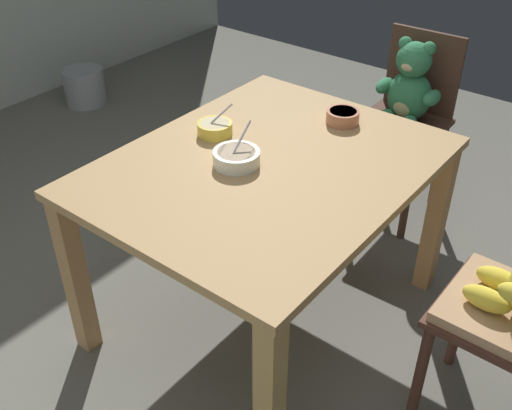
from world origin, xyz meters
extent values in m
cube|color=#67665D|center=(0.00, 0.00, -0.02)|extent=(5.20, 5.20, 0.04)
cube|color=tan|center=(0.00, 0.00, 0.69)|extent=(1.19, 0.95, 0.03)
cube|color=tan|center=(-0.55, -0.43, 0.34)|extent=(0.07, 0.07, 0.67)
cube|color=#B27F4B|center=(0.55, -0.43, 0.34)|extent=(0.07, 0.07, 0.67)
cube|color=#AF8253|center=(-0.55, 0.43, 0.34)|extent=(0.07, 0.07, 0.67)
cube|color=tan|center=(0.55, 0.43, 0.34)|extent=(0.07, 0.07, 0.67)
cube|color=#472A1F|center=(0.05, -0.85, 0.46)|extent=(0.38, 0.37, 0.02)
cylinder|color=#472A1F|center=(0.21, -0.69, 0.22)|extent=(0.04, 0.04, 0.45)
cylinder|color=#472A1F|center=(-0.10, -0.69, 0.22)|extent=(0.04, 0.04, 0.45)
cube|color=tan|center=(0.05, -0.85, 0.49)|extent=(0.35, 0.34, 0.03)
ellipsoid|color=gold|center=(0.11, -0.80, 0.54)|extent=(0.07, 0.14, 0.07)
ellipsoid|color=gold|center=(0.00, -0.80, 0.54)|extent=(0.07, 0.14, 0.07)
cube|color=#482E22|center=(0.97, -0.03, 0.46)|extent=(0.43, 0.40, 0.02)
cube|color=#482E22|center=(1.17, -0.03, 0.66)|extent=(0.03, 0.35, 0.39)
cylinder|color=#482E22|center=(0.78, 0.12, 0.22)|extent=(0.04, 0.04, 0.45)
cylinder|color=#482E22|center=(0.79, -0.20, 0.22)|extent=(0.04, 0.04, 0.45)
cylinder|color=#482E22|center=(1.14, 0.13, 0.22)|extent=(0.04, 0.04, 0.45)
cylinder|color=#482E22|center=(1.15, -0.19, 0.22)|extent=(0.04, 0.04, 0.45)
ellipsoid|color=#358153|center=(1.04, -0.03, 0.59)|extent=(0.18, 0.21, 0.24)
ellipsoid|color=beige|center=(0.98, -0.03, 0.57)|extent=(0.06, 0.11, 0.14)
sphere|color=#358153|center=(1.03, -0.03, 0.76)|extent=(0.16, 0.16, 0.16)
ellipsoid|color=beige|center=(0.97, -0.03, 0.75)|extent=(0.06, 0.06, 0.05)
sphere|color=#358153|center=(1.04, 0.02, 0.82)|extent=(0.06, 0.06, 0.06)
sphere|color=#358153|center=(1.04, -0.09, 0.82)|extent=(0.06, 0.06, 0.06)
ellipsoid|color=#358153|center=(1.01, 0.08, 0.62)|extent=(0.13, 0.07, 0.07)
ellipsoid|color=#358153|center=(1.02, -0.15, 0.62)|extent=(0.13, 0.07, 0.07)
ellipsoid|color=#358153|center=(0.92, 0.02, 0.50)|extent=(0.16, 0.08, 0.07)
ellipsoid|color=#358153|center=(0.92, -0.09, 0.50)|extent=(0.16, 0.08, 0.07)
cylinder|color=gold|center=(0.04, 0.28, 0.73)|extent=(0.13, 0.13, 0.05)
cylinder|color=gold|center=(0.04, 0.28, 0.71)|extent=(0.07, 0.07, 0.01)
cylinder|color=beige|center=(0.04, 0.28, 0.75)|extent=(0.11, 0.11, 0.01)
cylinder|color=#BCBCC1|center=(0.07, 0.26, 0.78)|extent=(0.08, 0.05, 0.07)
ellipsoid|color=#BCBCC1|center=(0.04, 0.28, 0.74)|extent=(0.04, 0.03, 0.01)
cylinder|color=#BB7453|center=(0.41, -0.04, 0.73)|extent=(0.13, 0.13, 0.05)
cylinder|color=#BB7453|center=(0.41, -0.04, 0.71)|extent=(0.07, 0.07, 0.01)
cylinder|color=beige|center=(0.41, -0.04, 0.75)|extent=(0.10, 0.10, 0.01)
cylinder|color=white|center=(-0.07, 0.08, 0.73)|extent=(0.16, 0.16, 0.05)
cylinder|color=white|center=(-0.07, 0.08, 0.71)|extent=(0.09, 0.09, 0.01)
cylinder|color=#C7AE8C|center=(-0.07, 0.08, 0.75)|extent=(0.13, 0.13, 0.01)
cylinder|color=#BCBCC1|center=(-0.04, 0.08, 0.79)|extent=(0.11, 0.02, 0.08)
ellipsoid|color=#BCBCC1|center=(-0.09, 0.07, 0.75)|extent=(0.03, 0.03, 0.01)
cylinder|color=#93969B|center=(0.83, 2.15, 0.12)|extent=(0.27, 0.27, 0.24)
camera|label=1|loc=(-1.41, -1.05, 1.75)|focal=42.20mm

